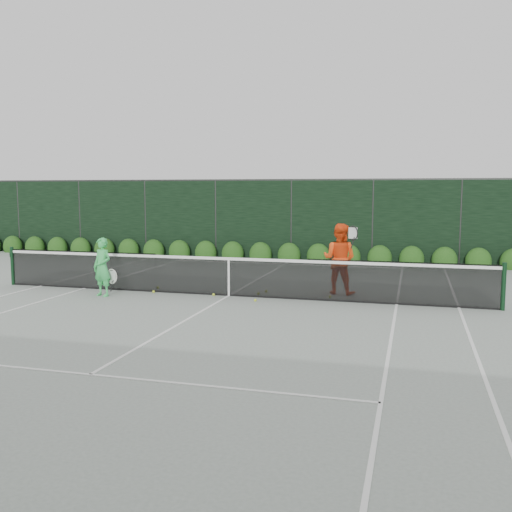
# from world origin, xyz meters

# --- Properties ---
(ground) EXTENTS (80.00, 80.00, 0.00)m
(ground) POSITION_xyz_m (0.00, 0.00, 0.00)
(ground) COLOR gray
(ground) RESTS_ON ground
(tennis_net) EXTENTS (12.90, 0.10, 1.07)m
(tennis_net) POSITION_xyz_m (-0.02, 0.00, 0.53)
(tennis_net) COLOR #11331A
(tennis_net) RESTS_ON ground
(player_woman) EXTENTS (0.66, 0.50, 1.47)m
(player_woman) POSITION_xyz_m (-3.06, -0.85, 0.73)
(player_woman) COLOR #3BC95D
(player_woman) RESTS_ON ground
(player_man) EXTENTS (1.01, 0.86, 1.81)m
(player_man) POSITION_xyz_m (2.63, 1.06, 0.91)
(player_man) COLOR #FF4D15
(player_man) RESTS_ON ground
(court_lines) EXTENTS (11.03, 23.83, 0.01)m
(court_lines) POSITION_xyz_m (0.00, 0.00, 0.01)
(court_lines) COLOR white
(court_lines) RESTS_ON ground
(windscreen_fence) EXTENTS (32.00, 21.07, 3.06)m
(windscreen_fence) POSITION_xyz_m (0.00, -2.71, 1.51)
(windscreen_fence) COLOR black
(windscreen_fence) RESTS_ON ground
(hedge_row) EXTENTS (31.66, 0.65, 0.94)m
(hedge_row) POSITION_xyz_m (-0.00, 7.15, 0.23)
(hedge_row) COLOR #133D10
(hedge_row) RESTS_ON ground
(tennis_balls) EXTENTS (4.74, 1.32, 0.07)m
(tennis_balls) POSITION_xyz_m (0.03, 0.17, 0.03)
(tennis_balls) COLOR #C6D930
(tennis_balls) RESTS_ON ground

